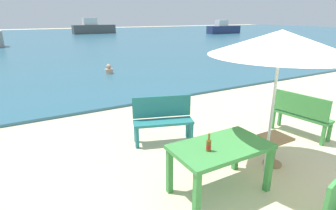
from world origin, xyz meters
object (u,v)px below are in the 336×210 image
(patio_umbrella, at_px, (281,43))
(beer_bottle_amber, at_px, (209,145))
(boat_sailboat, at_px, (223,29))
(boat_barge, at_px, (93,28))
(side_table_wood, at_px, (274,146))
(bench_green_right, at_px, (300,112))
(picnic_table_green, at_px, (221,152))
(bench_teal_center, at_px, (163,117))
(swimmer_person, at_px, (109,70))

(patio_umbrella, bearing_deg, beer_bottle_amber, -176.05)
(boat_sailboat, bearing_deg, boat_barge, 150.99)
(patio_umbrella, distance_m, side_table_wood, 1.79)
(beer_bottle_amber, relative_size, boat_barge, 0.05)
(beer_bottle_amber, xyz_separation_m, bench_green_right, (3.03, 0.74, -0.31))
(picnic_table_green, bearing_deg, bench_teal_center, 87.40)
(patio_umbrella, height_order, boat_sailboat, patio_umbrella)
(side_table_wood, bearing_deg, bench_green_right, 21.38)
(picnic_table_green, xyz_separation_m, bench_green_right, (2.77, 0.69, -0.11))
(patio_umbrella, bearing_deg, boat_sailboat, 50.63)
(beer_bottle_amber, bearing_deg, bench_teal_center, 79.89)
(side_table_wood, relative_size, boat_sailboat, 0.11)
(side_table_wood, xyz_separation_m, boat_barge, (6.49, 36.58, 0.48))
(picnic_table_green, relative_size, beer_bottle_amber, 5.28)
(picnic_table_green, relative_size, bench_green_right, 1.13)
(boat_sailboat, relative_size, boat_barge, 0.87)
(bench_teal_center, bearing_deg, swimmer_person, 81.37)
(patio_umbrella, xyz_separation_m, boat_sailboat, (22.79, 27.78, -1.38))
(picnic_table_green, height_order, bench_teal_center, bench_teal_center)
(picnic_table_green, xyz_separation_m, side_table_wood, (1.32, 0.12, -0.30))
(bench_green_right, distance_m, boat_barge, 36.37)
(beer_bottle_amber, height_order, bench_green_right, beer_bottle_amber)
(patio_umbrella, xyz_separation_m, bench_teal_center, (-0.95, 1.85, -1.58))
(beer_bottle_amber, distance_m, patio_umbrella, 1.81)
(picnic_table_green, xyz_separation_m, boat_sailboat, (23.83, 27.82, 0.09))
(swimmer_person, height_order, boat_sailboat, boat_sailboat)
(bench_teal_center, bearing_deg, boat_barge, 77.49)
(patio_umbrella, xyz_separation_m, bench_green_right, (1.73, 0.65, -1.58))
(bench_teal_center, height_order, swimmer_person, bench_teal_center)
(beer_bottle_amber, xyz_separation_m, side_table_wood, (1.58, 0.17, -0.50))
(side_table_wood, relative_size, bench_teal_center, 0.43)
(beer_bottle_amber, height_order, patio_umbrella, patio_umbrella)
(patio_umbrella, height_order, side_table_wood, patio_umbrella)
(patio_umbrella, height_order, swimmer_person, patio_umbrella)
(boat_sailboat, bearing_deg, side_table_wood, -129.10)
(patio_umbrella, distance_m, swimmer_person, 8.94)
(bench_teal_center, distance_m, bench_green_right, 2.94)
(swimmer_person, bearing_deg, boat_barge, 76.55)
(picnic_table_green, distance_m, boat_barge, 37.53)
(patio_umbrella, distance_m, boat_sailboat, 35.96)
(swimmer_person, bearing_deg, side_table_wood, -88.77)
(side_table_wood, height_order, boat_barge, boat_barge)
(picnic_table_green, distance_m, beer_bottle_amber, 0.33)
(picnic_table_green, distance_m, boat_sailboat, 36.63)
(boat_sailboat, bearing_deg, swimmer_person, -140.00)
(patio_umbrella, distance_m, boat_barge, 37.31)
(beer_bottle_amber, distance_m, side_table_wood, 1.66)
(swimmer_person, relative_size, boat_barge, 0.07)
(picnic_table_green, xyz_separation_m, bench_teal_center, (0.09, 1.89, -0.11))
(picnic_table_green, height_order, side_table_wood, picnic_table_green)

